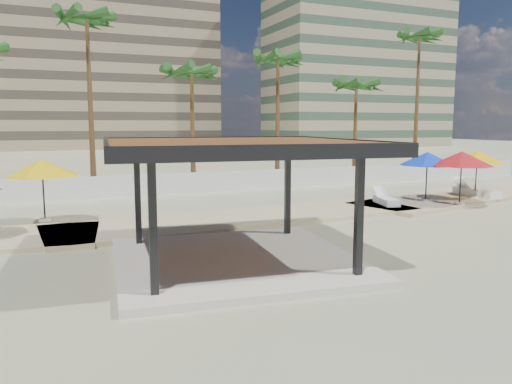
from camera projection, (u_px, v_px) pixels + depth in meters
ground at (276, 270)px, 13.78m from camera, size 200.00×200.00×0.00m
promenade at (241, 216)px, 21.53m from camera, size 44.45×7.97×0.24m
boundary_wall at (154, 185)px, 28.26m from camera, size 56.00×0.30×1.20m
building_mid at (99, 63)px, 84.42m from camera, size 38.00×16.00×30.40m
building_east at (358, 51)px, 90.33m from camera, size 32.00×15.00×36.40m
pavilion_central at (235, 191)px, 14.15m from camera, size 7.79×7.79×3.58m
umbrella_b at (42, 168)px, 19.58m from camera, size 3.45×3.45×2.47m
umbrella_c at (462, 159)px, 23.66m from camera, size 3.10×3.10×2.56m
umbrella_d at (427, 159)px, 24.86m from camera, size 3.06×3.06×2.46m
umbrella_e at (477, 157)px, 25.97m from camera, size 3.22×3.22×2.48m
lounger_b at (386, 200)px, 24.09m from camera, size 1.14×2.08×0.75m
lounger_c at (482, 193)px, 26.63m from camera, size 1.06×2.36×0.86m
lounger_d at (470, 191)px, 27.15m from camera, size 1.22×2.44×0.88m
palm_d at (87, 27)px, 28.52m from camera, size 3.00×3.00×10.81m
palm_e at (192, 77)px, 30.77m from camera, size 3.00×3.00×8.00m
palm_f at (278, 64)px, 33.16m from camera, size 3.00×3.00×9.12m
palm_g at (356, 89)px, 35.34m from camera, size 3.00×3.00×7.59m
palm_h at (419, 43)px, 37.76m from camera, size 3.00×3.00×11.44m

